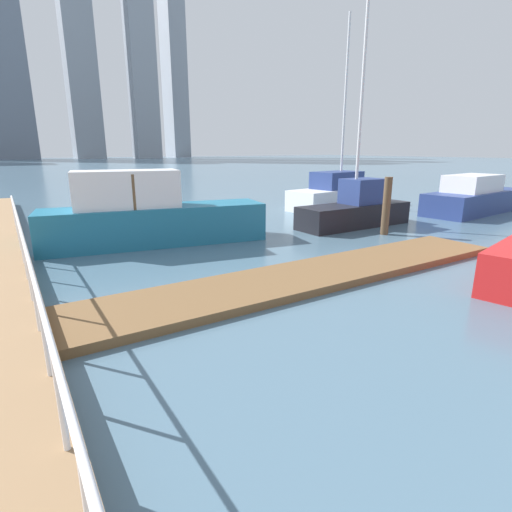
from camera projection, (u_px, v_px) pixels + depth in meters
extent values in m
plane|color=slate|center=(108.00, 228.00, 15.88)|extent=(300.00, 300.00, 0.00)
cube|color=brown|center=(310.00, 276.00, 9.61)|extent=(12.42, 2.00, 0.18)
cylinder|color=white|center=(60.00, 400.00, 3.50)|extent=(0.06, 0.06, 1.05)
cylinder|color=white|center=(44.00, 336.00, 4.69)|extent=(0.06, 0.06, 1.05)
cylinder|color=white|center=(35.00, 298.00, 5.87)|extent=(0.06, 0.06, 1.05)
cylinder|color=white|center=(29.00, 273.00, 7.06)|extent=(0.06, 0.06, 1.05)
cylinder|color=white|center=(25.00, 255.00, 8.25)|extent=(0.06, 0.06, 1.05)
cylinder|color=white|center=(21.00, 242.00, 9.44)|extent=(0.06, 0.06, 1.05)
cylinder|color=white|center=(19.00, 232.00, 10.62)|extent=(0.06, 0.06, 1.05)
cylinder|color=white|center=(17.00, 223.00, 11.81)|extent=(0.06, 0.06, 1.05)
cylinder|color=white|center=(15.00, 216.00, 13.00)|extent=(0.06, 0.06, 1.05)
cylinder|color=white|center=(14.00, 211.00, 14.19)|extent=(0.06, 0.06, 1.05)
cylinder|color=white|center=(44.00, 317.00, 3.95)|extent=(0.06, 24.77, 0.06)
cylinder|color=brown|center=(135.00, 212.00, 12.26)|extent=(0.35, 0.35, 2.34)
cylinder|color=brown|center=(386.00, 206.00, 14.42)|extent=(0.29, 0.29, 2.11)
cube|color=#1E6B8C|center=(157.00, 225.00, 13.11)|extent=(7.38, 2.99, 1.26)
cube|color=white|center=(127.00, 189.00, 12.48)|extent=(3.40, 1.93, 1.17)
cube|color=black|center=(354.00, 215.00, 16.13)|extent=(5.14, 1.55, 0.91)
cube|color=navy|center=(363.00, 191.00, 16.10)|extent=(1.67, 1.21, 1.00)
cylinder|color=silver|center=(362.00, 89.00, 14.86)|extent=(0.12, 0.12, 8.74)
cube|color=navy|center=(475.00, 202.00, 19.70)|extent=(7.08, 2.70, 1.06)
cube|color=white|center=(473.00, 183.00, 19.11)|extent=(3.19, 1.93, 0.81)
cube|color=white|center=(340.00, 198.00, 21.29)|extent=(6.60, 2.77, 1.05)
cube|color=navy|center=(337.00, 180.00, 20.83)|extent=(2.85, 1.89, 0.88)
cylinder|color=silver|center=(345.00, 104.00, 20.04)|extent=(0.12, 0.12, 8.44)
cube|color=#8C939E|center=(76.00, 27.00, 123.04)|extent=(9.27, 9.07, 80.21)
cube|color=#8C939E|center=(142.00, 68.00, 128.67)|extent=(8.66, 6.85, 57.58)
cube|color=#8C939E|center=(174.00, 66.00, 145.30)|extent=(6.74, 12.41, 65.61)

